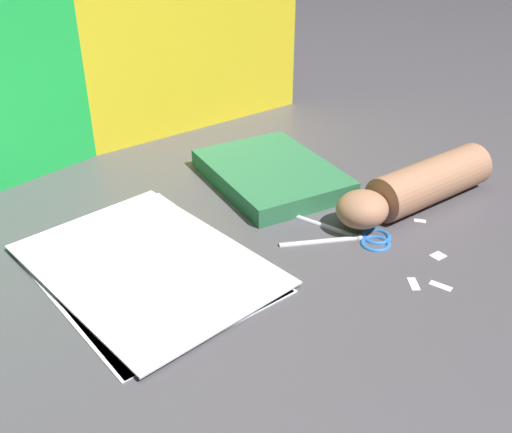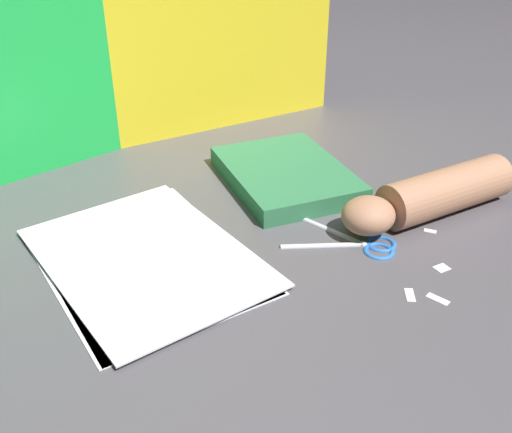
{
  "view_description": "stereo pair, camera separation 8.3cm",
  "coord_description": "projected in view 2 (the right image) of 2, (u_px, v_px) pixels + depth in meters",
  "views": [
    {
      "loc": [
        -0.49,
        -0.53,
        0.48
      ],
      "look_at": [
        -0.0,
        -0.01,
        0.06
      ],
      "focal_mm": 42.0,
      "sensor_mm": 36.0,
      "label": 1
    },
    {
      "loc": [
        -0.42,
        -0.59,
        0.48
      ],
      "look_at": [
        -0.0,
        -0.01,
        0.06
      ],
      "focal_mm": 42.0,
      "sensor_mm": 36.0,
      "label": 2
    }
  ],
  "objects": [
    {
      "name": "backdrop_panel_left",
      "position": [
        0.0,
        44.0,
        0.96
      ],
      "size": [
        0.62,
        0.08,
        0.47
      ],
      "color": "green",
      "rests_on": "ground_plane"
    },
    {
      "name": "hand_forearm",
      "position": [
        430.0,
        196.0,
        0.94
      ],
      "size": [
        0.32,
        0.11,
        0.07
      ],
      "color": "#A87556",
      "rests_on": "ground_plane"
    },
    {
      "name": "paper_scrap_far",
      "position": [
        442.0,
        268.0,
        0.83
      ],
      "size": [
        0.02,
        0.02,
        0.0
      ],
      "color": "white",
      "rests_on": "ground_plane"
    },
    {
      "name": "ground_plane",
      "position": [
        254.0,
        251.0,
        0.87
      ],
      "size": [
        6.0,
        6.0,
        0.0
      ],
      "primitive_type": "plane",
      "color": "#4C494F"
    },
    {
      "name": "book_closed",
      "position": [
        286.0,
        175.0,
        1.05
      ],
      "size": [
        0.25,
        0.3,
        0.03
      ],
      "color": "#2D7247",
      "rests_on": "ground_plane"
    },
    {
      "name": "backdrop_panel_center",
      "position": [
        190.0,
        22.0,
        1.15
      ],
      "size": [
        0.64,
        0.09,
        0.45
      ],
      "color": "yellow",
      "rests_on": "ground_plane"
    },
    {
      "name": "paper_stack",
      "position": [
        144.0,
        258.0,
        0.85
      ],
      "size": [
        0.28,
        0.37,
        0.01
      ],
      "color": "white",
      "rests_on": "ground_plane"
    },
    {
      "name": "paper_scrap_side",
      "position": [
        430.0,
        231.0,
        0.91
      ],
      "size": [
        0.02,
        0.02,
        0.0
      ],
      "color": "white",
      "rests_on": "ground_plane"
    },
    {
      "name": "paper_scrap_mid",
      "position": [
        438.0,
        299.0,
        0.77
      ],
      "size": [
        0.02,
        0.03,
        0.0
      ],
      "color": "white",
      "rests_on": "ground_plane"
    },
    {
      "name": "paper_scrap_near",
      "position": [
        410.0,
        295.0,
        0.78
      ],
      "size": [
        0.03,
        0.03,
        0.0
      ],
      "color": "white",
      "rests_on": "ground_plane"
    },
    {
      "name": "scissors",
      "position": [
        358.0,
        241.0,
        0.88
      ],
      "size": [
        0.16,
        0.17,
        0.01
      ],
      "color": "silver",
      "rests_on": "ground_plane"
    }
  ]
}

